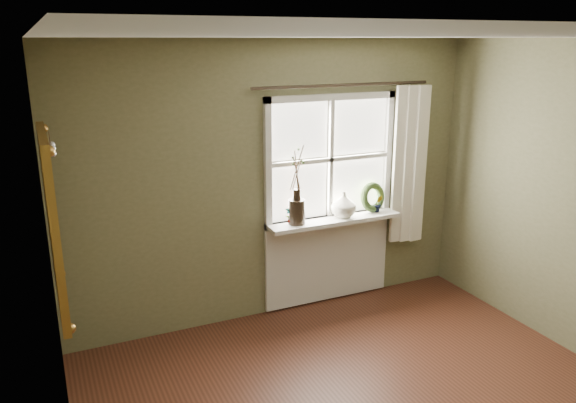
# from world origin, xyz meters

# --- Properties ---
(ceiling) EXTENTS (4.50, 4.50, 0.00)m
(ceiling) POSITION_xyz_m (0.00, 0.00, 2.60)
(ceiling) COLOR silver
(ceiling) RESTS_ON ground
(wall_back) EXTENTS (4.00, 0.10, 2.60)m
(wall_back) POSITION_xyz_m (0.00, 2.30, 1.30)
(wall_back) COLOR #666543
(wall_back) RESTS_ON ground
(wall_left) EXTENTS (0.10, 4.50, 2.60)m
(wall_left) POSITION_xyz_m (-2.05, 0.00, 1.30)
(wall_left) COLOR #666543
(wall_left) RESTS_ON ground
(window_frame) EXTENTS (1.36, 0.06, 1.24)m
(window_frame) POSITION_xyz_m (0.55, 2.23, 1.48)
(window_frame) COLOR silver
(window_frame) RESTS_ON wall_back
(window_sill) EXTENTS (1.36, 0.26, 0.04)m
(window_sill) POSITION_xyz_m (0.55, 2.12, 0.90)
(window_sill) COLOR silver
(window_sill) RESTS_ON wall_back
(window_apron) EXTENTS (1.36, 0.04, 0.88)m
(window_apron) POSITION_xyz_m (0.55, 2.23, 0.46)
(window_apron) COLOR silver
(window_apron) RESTS_ON ground
(dark_jug) EXTENTS (0.20, 0.20, 0.24)m
(dark_jug) POSITION_xyz_m (0.15, 2.12, 1.04)
(dark_jug) COLOR black
(dark_jug) RESTS_ON window_sill
(cream_vase) EXTENTS (0.28, 0.28, 0.25)m
(cream_vase) POSITION_xyz_m (0.65, 2.12, 1.05)
(cream_vase) COLOR beige
(cream_vase) RESTS_ON window_sill
(wreath) EXTENTS (0.33, 0.20, 0.31)m
(wreath) POSITION_xyz_m (1.00, 2.16, 1.04)
(wreath) COLOR #2D411C
(wreath) RESTS_ON window_sill
(potted_plant_left) EXTENTS (0.11, 0.09, 0.17)m
(potted_plant_left) POSITION_xyz_m (0.08, 2.12, 1.01)
(potted_plant_left) COLOR #2D411C
(potted_plant_left) RESTS_ON window_sill
(potted_plant_right) EXTENTS (0.11, 0.10, 0.17)m
(potted_plant_right) POSITION_xyz_m (1.04, 2.12, 1.01)
(potted_plant_right) COLOR #2D411C
(potted_plant_right) RESTS_ON window_sill
(curtain) EXTENTS (0.36, 0.12, 1.59)m
(curtain) POSITION_xyz_m (1.39, 2.13, 1.37)
(curtain) COLOR silver
(curtain) RESTS_ON wall_back
(curtain_rod) EXTENTS (1.84, 0.03, 0.03)m
(curtain_rod) POSITION_xyz_m (0.65, 2.17, 2.18)
(curtain_rod) COLOR black
(curtain_rod) RESTS_ON wall_back
(gilt_mirror) EXTENTS (0.10, 0.98, 1.17)m
(gilt_mirror) POSITION_xyz_m (-1.96, 1.36, 1.46)
(gilt_mirror) COLOR white
(gilt_mirror) RESTS_ON wall_left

